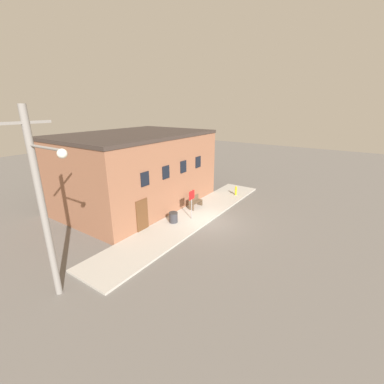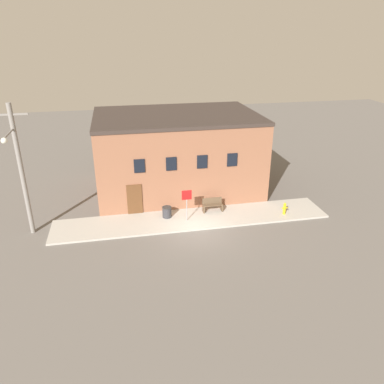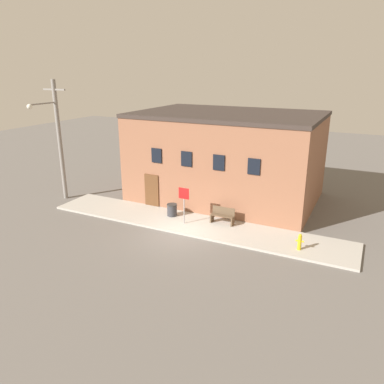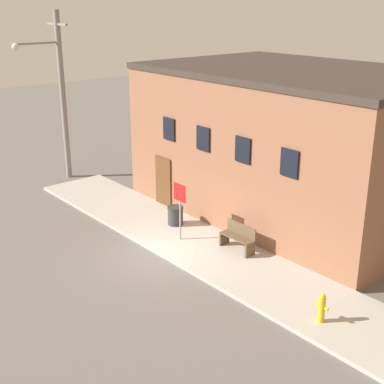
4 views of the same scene
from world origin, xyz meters
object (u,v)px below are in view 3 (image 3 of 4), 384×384
bench (223,216)px  utility_pole (58,138)px  fire_hydrant (300,242)px  trash_bin (172,210)px  stop_sign (184,199)px

bench → utility_pole: (-11.53, -0.53, 3.67)m
fire_hydrant → utility_pole: 16.57m
trash_bin → stop_sign: bearing=-31.6°
fire_hydrant → stop_sign: 6.66m
trash_bin → fire_hydrant: bearing=-8.4°
fire_hydrant → trash_bin: bearing=171.6°
stop_sign → bench: (1.96, 1.00, -1.03)m
fire_hydrant → stop_sign: bearing=176.4°
stop_sign → bench: bearing=27.0°
bench → trash_bin: (-3.16, -0.27, -0.09)m
stop_sign → utility_pole: 9.93m
utility_pole → fire_hydrant: bearing=-3.1°
fire_hydrant → bench: size_ratio=0.62×
bench → utility_pole: utility_pole is taller
bench → trash_bin: size_ratio=1.85×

